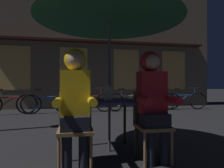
{
  "coord_description": "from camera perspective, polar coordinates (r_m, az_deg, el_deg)",
  "views": [
    {
      "loc": [
        -0.47,
        -2.67,
        0.97
      ],
      "look_at": [
        0.0,
        -0.21,
        0.97
      ],
      "focal_mm": 30.14,
      "sensor_mm": 36.0,
      "label": 1
    }
  ],
  "objects": [
    {
      "name": "patio_umbrella",
      "position": [
        2.92,
        -0.81,
        21.82
      ],
      "size": [
        2.1,
        2.1,
        2.31
      ],
      "color": "#4C4C51",
      "rests_on": "ground_plane"
    },
    {
      "name": "bicycle_furthest",
      "position": [
        7.78,
        21.13,
        -4.64
      ],
      "size": [
        1.66,
        0.33,
        0.84
      ],
      "color": "black",
      "rests_on": "ground_plane"
    },
    {
      "name": "bicycle_fourth",
      "position": [
        6.93,
        5.06,
        -5.21
      ],
      "size": [
        1.68,
        0.19,
        0.84
      ],
      "color": "black",
      "rests_on": "ground_plane"
    },
    {
      "name": "ground_plane",
      "position": [
        2.88,
        -0.81,
        -19.73
      ],
      "size": [
        60.0,
        60.0,
        0.0
      ],
      "primitive_type": "plane",
      "color": "#232326"
    },
    {
      "name": "chair_right",
      "position": [
        2.54,
        11.64,
        -10.96
      ],
      "size": [
        0.4,
        0.4,
        0.87
      ],
      "color": "olive",
      "rests_on": "ground_plane"
    },
    {
      "name": "shopfront_building",
      "position": [
        8.4,
        -3.72,
        14.58
      ],
      "size": [
        10.0,
        0.93,
        6.2
      ],
      "color": "#6B5B4C",
      "rests_on": "ground_plane"
    },
    {
      "name": "person_left_hooded",
      "position": [
        2.25,
        -11.05,
        -3.18
      ],
      "size": [
        0.45,
        0.56,
        1.4
      ],
      "color": "black",
      "rests_on": "ground_plane"
    },
    {
      "name": "chair_left",
      "position": [
        2.35,
        -11.04,
        -11.83
      ],
      "size": [
        0.4,
        0.4,
        0.87
      ],
      "color": "olive",
      "rests_on": "ground_plane"
    },
    {
      "name": "person_right_hooded",
      "position": [
        2.44,
        12.14,
        -2.94
      ],
      "size": [
        0.45,
        0.56,
        1.4
      ],
      "color": "black",
      "rests_on": "ground_plane"
    },
    {
      "name": "bicycle_nearest",
      "position": [
        6.82,
        -28.75,
        -5.29
      ],
      "size": [
        1.67,
        0.28,
        0.84
      ],
      "color": "black",
      "rests_on": "ground_plane"
    },
    {
      "name": "cafe_table",
      "position": [
        2.73,
        -0.81,
        -7.01
      ],
      "size": [
        0.72,
        0.72,
        0.74
      ],
      "color": "navy",
      "rests_on": "ground_plane"
    },
    {
      "name": "bicycle_third",
      "position": [
        6.68,
        -6.78,
        -5.4
      ],
      "size": [
        1.66,
        0.39,
        0.84
      ],
      "color": "black",
      "rests_on": "ground_plane"
    },
    {
      "name": "lantern",
      "position": [
        2.68,
        -1.21,
        -2.36
      ],
      "size": [
        0.11,
        0.11,
        0.23
      ],
      "color": "white",
      "rests_on": "cafe_table"
    },
    {
      "name": "bicycle_fifth",
      "position": [
        7.16,
        12.86,
        -5.04
      ],
      "size": [
        1.68,
        0.08,
        0.84
      ],
      "color": "black",
      "rests_on": "ground_plane"
    },
    {
      "name": "bicycle_second",
      "position": [
        6.61,
        -18.94,
        -5.46
      ],
      "size": [
        1.67,
        0.26,
        0.84
      ],
      "color": "black",
      "rests_on": "ground_plane"
    }
  ]
}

